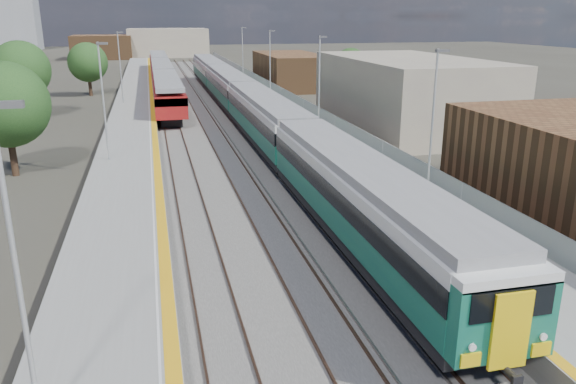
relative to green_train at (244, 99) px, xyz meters
name	(u,v)px	position (x,y,z in m)	size (l,w,h in m)	color
ground	(230,124)	(-1.50, -0.07, -2.37)	(320.00, 320.00, 0.00)	#47443A
ballast_bed	(204,121)	(-3.75, 2.43, -2.34)	(10.50, 155.00, 0.06)	#565451
tracks	(208,117)	(-3.15, 4.10, -2.27)	(8.96, 160.00, 0.17)	#4C3323
platform_right	(277,113)	(3.78, 2.42, -1.84)	(4.70, 155.00, 8.52)	slate
platform_left	(133,119)	(-10.55, 2.41, -1.86)	(4.30, 155.00, 8.52)	slate
buildings	(96,13)	(-19.62, 88.52, 8.33)	(72.00, 185.50, 40.00)	brown
green_train	(244,99)	(0.00, 0.00, 0.00)	(3.06, 85.10, 3.37)	black
red_train	(162,75)	(-7.00, 27.57, -0.15)	(2.97, 60.27, 3.75)	black
tree_a	(6,105)	(-17.74, -14.95, 2.29)	(5.46, 5.46, 7.40)	#382619
tree_b	(21,70)	(-21.17, 7.90, 2.53)	(5.75, 5.75, 7.79)	#382619
tree_c	(88,62)	(-16.41, 24.74, 1.94)	(5.05, 5.05, 6.85)	#382619
tree_d	(351,65)	(17.55, 18.72, 1.43)	(4.46, 4.46, 6.04)	#382619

